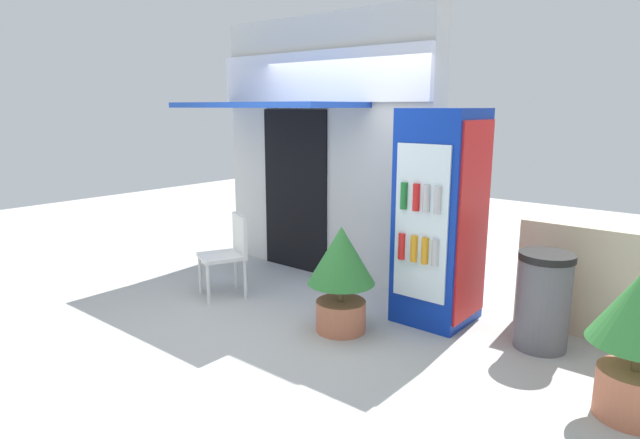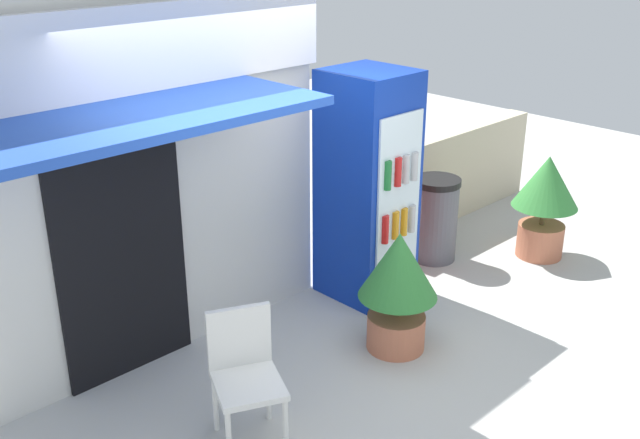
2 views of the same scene
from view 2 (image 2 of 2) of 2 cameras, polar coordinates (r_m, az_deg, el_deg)
name	(u,v)px [view 2 (image 2 of 2)]	position (r m, az deg, el deg)	size (l,w,h in m)	color
ground	(344,392)	(5.40, 1.84, -13.14)	(16.00, 16.00, 0.00)	#B2B2AD
storefront_building	(146,156)	(5.40, -13.26, 4.78)	(2.95, 1.29, 3.01)	silver
drink_cooler	(368,186)	(6.32, 3.74, 2.55)	(0.66, 0.74, 1.99)	#0C2D9E
plastic_chair	(245,368)	(4.76, -5.83, -11.32)	(0.56, 0.58, 0.87)	silver
potted_plant_near_shop	(398,281)	(5.64, 6.02, -4.72)	(0.61, 0.61, 0.97)	#BC6B4C
potted_plant_curbside	(545,196)	(7.46, 16.94, 1.72)	(0.63, 0.63, 1.03)	#BC6B4C
trash_bin	(435,219)	(7.24, 8.85, 0.05)	(0.45, 0.45, 0.83)	#595960
stone_boundary_wall	(449,176)	(8.23, 9.87, 3.33)	(2.66, 0.23, 0.99)	beige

